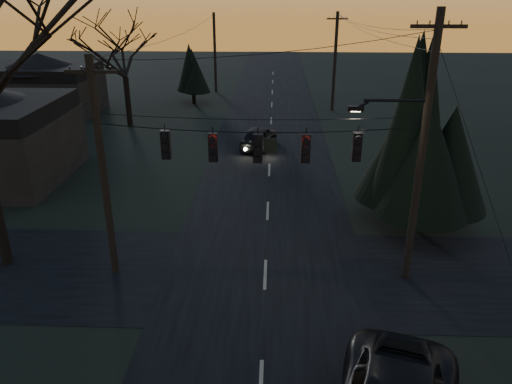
{
  "coord_description": "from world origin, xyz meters",
  "views": [
    {
      "loc": [
        0.28,
        -6.98,
        10.67
      ],
      "look_at": [
        -0.34,
        9.37,
        3.81
      ],
      "focal_mm": 35.0,
      "sensor_mm": 36.0,
      "label": 1
    }
  ],
  "objects_px": {
    "utility_pole_right": "(405,277)",
    "evergreen_right": "(424,135)",
    "utility_pole_far_r": "(332,110)",
    "utility_pole_far_l": "(216,92)",
    "utility_pole_left": "(116,271)",
    "sedan_oncoming_a": "(259,137)"
  },
  "relations": [
    {
      "from": "utility_pole_left",
      "to": "evergreen_right",
      "type": "height_order",
      "value": "evergreen_right"
    },
    {
      "from": "utility_pole_far_r",
      "to": "utility_pole_far_l",
      "type": "bearing_deg",
      "value": 145.18
    },
    {
      "from": "utility_pole_left",
      "to": "utility_pole_far_r",
      "type": "relative_size",
      "value": 1.0
    },
    {
      "from": "utility_pole_right",
      "to": "evergreen_right",
      "type": "relative_size",
      "value": 1.28
    },
    {
      "from": "utility_pole_left",
      "to": "evergreen_right",
      "type": "distance_m",
      "value": 14.33
    },
    {
      "from": "utility_pole_right",
      "to": "utility_pole_far_r",
      "type": "relative_size",
      "value": 1.18
    },
    {
      "from": "evergreen_right",
      "to": "sedan_oncoming_a",
      "type": "height_order",
      "value": "evergreen_right"
    },
    {
      "from": "sedan_oncoming_a",
      "to": "utility_pole_far_l",
      "type": "bearing_deg",
      "value": -61.54
    },
    {
      "from": "utility_pole_left",
      "to": "sedan_oncoming_a",
      "type": "height_order",
      "value": "utility_pole_left"
    },
    {
      "from": "utility_pole_far_l",
      "to": "evergreen_right",
      "type": "bearing_deg",
      "value": -67.83
    },
    {
      "from": "utility_pole_left",
      "to": "utility_pole_far_l",
      "type": "height_order",
      "value": "utility_pole_left"
    },
    {
      "from": "utility_pole_right",
      "to": "utility_pole_far_l",
      "type": "height_order",
      "value": "utility_pole_right"
    },
    {
      "from": "sedan_oncoming_a",
      "to": "utility_pole_right",
      "type": "bearing_deg",
      "value": 124.31
    },
    {
      "from": "utility_pole_right",
      "to": "utility_pole_left",
      "type": "relative_size",
      "value": 1.18
    },
    {
      "from": "utility_pole_far_l",
      "to": "evergreen_right",
      "type": "height_order",
      "value": "evergreen_right"
    },
    {
      "from": "utility_pole_far_l",
      "to": "evergreen_right",
      "type": "xyz_separation_m",
      "value": [
        12.85,
        -31.53,
        4.51
      ]
    },
    {
      "from": "utility_pole_left",
      "to": "utility_pole_right",
      "type": "bearing_deg",
      "value": 0.0
    },
    {
      "from": "utility_pole_right",
      "to": "sedan_oncoming_a",
      "type": "xyz_separation_m",
      "value": [
        -6.3,
        16.56,
        0.77
      ]
    },
    {
      "from": "utility_pole_far_l",
      "to": "evergreen_right",
      "type": "distance_m",
      "value": 34.35
    },
    {
      "from": "utility_pole_left",
      "to": "sedan_oncoming_a",
      "type": "relative_size",
      "value": 1.89
    },
    {
      "from": "utility_pole_far_r",
      "to": "sedan_oncoming_a",
      "type": "height_order",
      "value": "utility_pole_far_r"
    },
    {
      "from": "utility_pole_right",
      "to": "utility_pole_far_r",
      "type": "xyz_separation_m",
      "value": [
        0.0,
        28.0,
        0.0
      ]
    }
  ]
}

